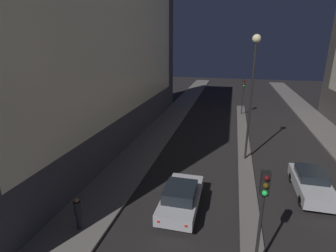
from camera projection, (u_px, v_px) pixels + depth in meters
building_left at (96, 40)px, 22.25m from camera, size 6.01×33.08×18.19m
median_strip at (244, 148)px, 22.85m from camera, size 1.05×32.86×0.14m
traffic_light_near at (263, 201)px, 9.51m from camera, size 0.32×0.42×4.40m
traffic_light_mid at (243, 89)px, 32.66m from camera, size 0.32×0.42×4.40m
street_lamp at (253, 74)px, 18.70m from camera, size 0.59×0.59×9.30m
car_left_lane at (181, 197)px, 14.36m from camera, size 1.91×4.50×1.55m
car_right_lane at (311, 183)px, 15.81m from camera, size 1.84×4.51×1.49m
pedestrian_on_left_sidewalk at (78, 212)px, 12.60m from camera, size 0.34×0.34×1.69m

